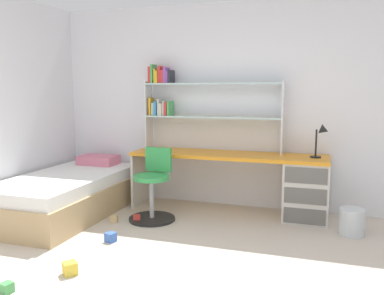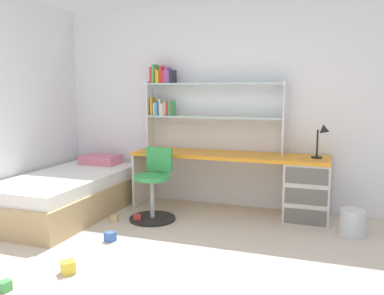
# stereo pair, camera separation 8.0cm
# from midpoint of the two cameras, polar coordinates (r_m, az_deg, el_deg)

# --- Properties ---
(room_shell) EXTENTS (5.77, 6.37, 2.53)m
(room_shell) POSITION_cam_midpoint_polar(r_m,az_deg,el_deg) (4.23, -13.98, 5.24)
(room_shell) COLOR silver
(room_shell) RESTS_ON ground_plane
(desk) EXTENTS (2.32, 0.58, 0.71)m
(desk) POSITION_cam_midpoint_polar(r_m,az_deg,el_deg) (4.76, 13.04, -4.80)
(desk) COLOR orange
(desk) RESTS_ON ground_plane
(bookshelf_hutch) EXTENTS (1.73, 0.22, 1.07)m
(bookshelf_hutch) POSITION_cam_midpoint_polar(r_m,az_deg,el_deg) (5.06, 0.62, 6.75)
(bookshelf_hutch) COLOR silver
(bookshelf_hutch) RESTS_ON desk
(desk_lamp) EXTENTS (0.20, 0.17, 0.38)m
(desk_lamp) POSITION_cam_midpoint_polar(r_m,az_deg,el_deg) (4.63, 18.54, 1.58)
(desk_lamp) COLOR black
(desk_lamp) RESTS_ON desk
(swivel_chair) EXTENTS (0.52, 0.52, 0.81)m
(swivel_chair) POSITION_cam_midpoint_polar(r_m,az_deg,el_deg) (4.60, -4.97, -6.21)
(swivel_chair) COLOR black
(swivel_chair) RESTS_ON ground_plane
(bed_platform) EXTENTS (1.04, 1.97, 0.59)m
(bed_platform) POSITION_cam_midpoint_polar(r_m,az_deg,el_deg) (5.04, -16.60, -6.26)
(bed_platform) COLOR tan
(bed_platform) RESTS_ON ground_plane
(waste_bin) EXTENTS (0.25, 0.25, 0.27)m
(waste_bin) POSITION_cam_midpoint_polar(r_m,az_deg,el_deg) (4.44, 22.25, -9.82)
(waste_bin) COLOR silver
(waste_bin) RESTS_ON ground_plane
(toy_block_yellow_0) EXTENTS (0.14, 0.14, 0.10)m
(toy_block_yellow_0) POSITION_cam_midpoint_polar(r_m,az_deg,el_deg) (3.50, -16.46, -15.93)
(toy_block_yellow_0) COLOR gold
(toy_block_yellow_0) RESTS_ON ground_plane
(toy_block_natural_1) EXTENTS (0.09, 0.09, 0.08)m
(toy_block_natural_1) POSITION_cam_midpoint_polar(r_m,az_deg,el_deg) (4.64, -10.39, -9.84)
(toy_block_natural_1) COLOR tan
(toy_block_natural_1) RESTS_ON ground_plane
(toy_block_green_2) EXTENTS (0.09, 0.09, 0.08)m
(toy_block_green_2) POSITION_cam_midpoint_polar(r_m,az_deg,el_deg) (3.38, -24.30, -17.41)
(toy_block_green_2) COLOR #479E51
(toy_block_green_2) RESTS_ON ground_plane
(toy_block_blue_3) EXTENTS (0.11, 0.11, 0.09)m
(toy_block_blue_3) POSITION_cam_midpoint_polar(r_m,az_deg,el_deg) (4.09, -10.93, -12.27)
(toy_block_blue_3) COLOR #3860B7
(toy_block_blue_3) RESTS_ON ground_plane
(toy_block_red_4) EXTENTS (0.10, 0.10, 0.08)m
(toy_block_red_4) POSITION_cam_midpoint_polar(r_m,az_deg,el_deg) (4.61, -7.25, -9.87)
(toy_block_red_4) COLOR red
(toy_block_red_4) RESTS_ON ground_plane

